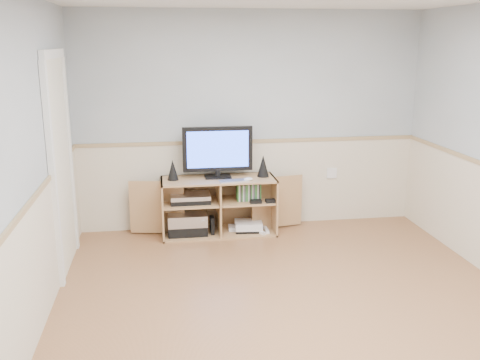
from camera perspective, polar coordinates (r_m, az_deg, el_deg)
name	(u,v)px	position (r m, az deg, el deg)	size (l,w,h in m)	color
room	(289,165)	(4.16, 5.26, 1.58)	(4.04, 4.54, 2.54)	#A16D47
media_cabinet	(218,204)	(6.16, -2.35, -2.59)	(2.01, 0.48, 0.65)	tan
monitor	(218,150)	(5.99, -2.40, 3.17)	(0.78, 0.18, 0.58)	black
speaker_left	(173,170)	(5.97, -7.19, 1.07)	(0.12, 0.12, 0.23)	black
speaker_right	(263,166)	(6.08, 2.48, 1.51)	(0.13, 0.13, 0.25)	black
keyboard	(234,181)	(5.90, -0.67, -0.07)	(0.32, 0.13, 0.01)	silver
mouse	(248,179)	(5.92, 0.91, 0.10)	(0.10, 0.06, 0.04)	white
av_components	(189,217)	(6.11, -5.50, -3.90)	(0.52, 0.33, 0.47)	black
game_consoles	(247,226)	(6.22, 0.79, -4.95)	(0.45, 0.30, 0.11)	white
game_cases	(249,192)	(6.08, 0.92, -1.28)	(0.27, 0.14, 0.19)	#3F8C3F
wall_outlet	(332,173)	(6.56, 9.75, 0.72)	(0.12, 0.03, 0.12)	white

